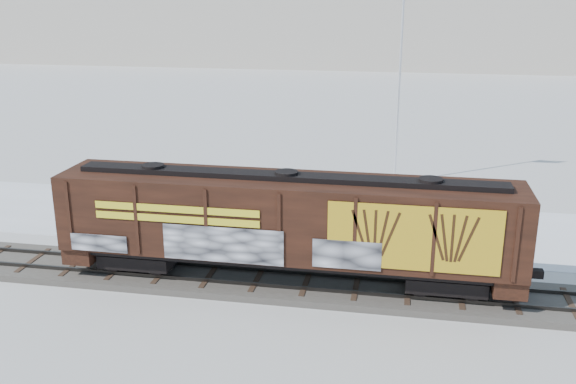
% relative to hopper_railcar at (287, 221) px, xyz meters
% --- Properties ---
extents(ground, '(500.00, 500.00, 0.00)m').
position_rel_hopper_railcar_xyz_m(ground, '(-1.20, 0.01, -2.84)').
color(ground, white).
rests_on(ground, ground).
extents(rail_track, '(50.00, 3.40, 0.43)m').
position_rel_hopper_railcar_xyz_m(rail_track, '(-1.20, 0.01, -2.70)').
color(rail_track, '#59544C').
rests_on(rail_track, ground).
extents(parking_strip, '(40.00, 8.00, 0.03)m').
position_rel_hopper_railcar_xyz_m(parking_strip, '(-1.20, 7.51, -2.83)').
color(parking_strip, white).
rests_on(parking_strip, ground).
extents(hopper_railcar, '(18.03, 3.06, 4.31)m').
position_rel_hopper_railcar_xyz_m(hopper_railcar, '(0.00, 0.00, 0.00)').
color(hopper_railcar, black).
rests_on(hopper_railcar, rail_track).
extents(flagpole, '(2.30, 0.90, 12.46)m').
position_rel_hopper_railcar_xyz_m(flagpole, '(3.99, 15.87, 1.83)').
color(flagpole, silver).
rests_on(flagpole, ground).
extents(car_silver, '(4.92, 2.65, 1.59)m').
position_rel_hopper_railcar_xyz_m(car_silver, '(-10.65, 6.05, -2.02)').
color(car_silver, '#B7B9BE').
rests_on(car_silver, parking_strip).
extents(car_white, '(4.33, 1.86, 1.39)m').
position_rel_hopper_railcar_xyz_m(car_white, '(-1.43, 5.65, -2.12)').
color(car_white, white).
rests_on(car_white, parking_strip).
extents(car_dark, '(5.53, 2.93, 1.53)m').
position_rel_hopper_railcar_xyz_m(car_dark, '(2.28, 5.68, -2.05)').
color(car_dark, '#202429').
rests_on(car_dark, parking_strip).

